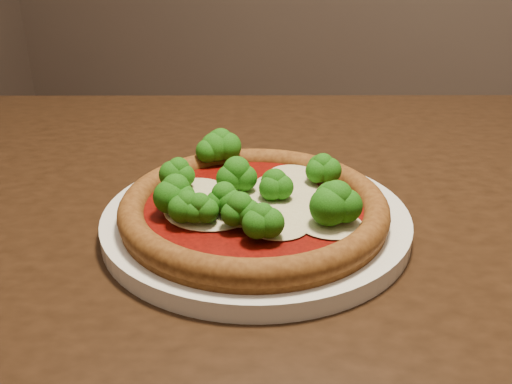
% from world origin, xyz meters
% --- Properties ---
extents(dining_table, '(1.53, 1.29, 0.75)m').
position_xyz_m(dining_table, '(0.23, 0.02, 0.66)').
color(dining_table, black).
rests_on(dining_table, floor).
extents(plate, '(0.30, 0.30, 0.02)m').
position_xyz_m(plate, '(0.15, -0.05, 0.76)').
color(plate, white).
rests_on(plate, dining_table).
extents(pizza, '(0.26, 0.26, 0.06)m').
position_xyz_m(pizza, '(0.15, -0.07, 0.78)').
color(pizza, brown).
rests_on(pizza, plate).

